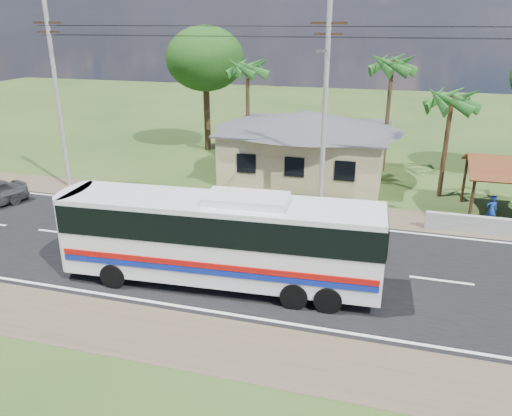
{
  "coord_description": "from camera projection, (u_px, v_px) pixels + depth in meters",
  "views": [
    {
      "loc": [
        6.61,
        -19.28,
        9.95
      ],
      "look_at": [
        0.87,
        1.0,
        1.98
      ],
      "focal_mm": 35.0,
      "sensor_mm": 36.0,
      "label": 1
    }
  ],
  "objects": [
    {
      "name": "coach_bus",
      "position": [
        221.0,
        233.0,
        19.3
      ],
      "size": [
        12.52,
        3.35,
        3.84
      ],
      "rotation": [
        0.0,
        0.0,
        0.06
      ],
      "color": "silver",
      "rests_on": "ground"
    },
    {
      "name": "person",
      "position": [
        491.0,
        210.0,
        25.53
      ],
      "size": [
        0.66,
        0.51,
        1.62
      ],
      "primitive_type": "imported",
      "rotation": [
        0.0,
        0.0,
        3.37
      ],
      "color": "#1B3F97",
      "rests_on": "ground"
    },
    {
      "name": "concrete_barrier",
      "position": [
        500.0,
        227.0,
        24.38
      ],
      "size": [
        7.0,
        0.3,
        0.9
      ],
      "primitive_type": "cube",
      "color": "#9E9E99",
      "rests_on": "ground"
    },
    {
      "name": "palm_mid",
      "position": [
        392.0,
        65.0,
        32.45
      ],
      "size": [
        2.8,
        2.8,
        8.2
      ],
      "color": "#47301E",
      "rests_on": "ground"
    },
    {
      "name": "palm_near",
      "position": [
        452.0,
        100.0,
        28.02
      ],
      "size": [
        2.8,
        2.8,
        6.7
      ],
      "color": "#47301E",
      "rests_on": "ground"
    },
    {
      "name": "house",
      "position": [
        307.0,
        137.0,
        33.07
      ],
      "size": [
        12.4,
        10.0,
        5.0
      ],
      "color": "#C5B683",
      "rests_on": "ground"
    },
    {
      "name": "ground",
      "position": [
        231.0,
        254.0,
        22.56
      ],
      "size": [
        120.0,
        120.0,
        0.0
      ],
      "primitive_type": "plane",
      "color": "#274017",
      "rests_on": "ground"
    },
    {
      "name": "palm_far",
      "position": [
        248.0,
        69.0,
        35.62
      ],
      "size": [
        2.8,
        2.8,
        7.7
      ],
      "color": "#47301E",
      "rests_on": "ground"
    },
    {
      "name": "road",
      "position": [
        231.0,
        254.0,
        22.55
      ],
      "size": [
        120.0,
        16.0,
        0.03
      ],
      "color": "black",
      "rests_on": "ground"
    },
    {
      "name": "utility_poles",
      "position": [
        318.0,
        106.0,
        25.68
      ],
      "size": [
        32.8,
        2.22,
        11.0
      ],
      "color": "#9E9E99",
      "rests_on": "ground"
    },
    {
      "name": "tree_behind_house",
      "position": [
        205.0,
        59.0,
        38.28
      ],
      "size": [
        6.0,
        6.0,
        9.61
      ],
      "color": "#47301E",
      "rests_on": "ground"
    },
    {
      "name": "motorcycle",
      "position": [
        308.0,
        204.0,
        27.47
      ],
      "size": [
        1.71,
        1.13,
        0.85
      ],
      "primitive_type": "imported",
      "rotation": [
        0.0,
        0.0,
        1.96
      ],
      "color": "black",
      "rests_on": "ground"
    }
  ]
}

